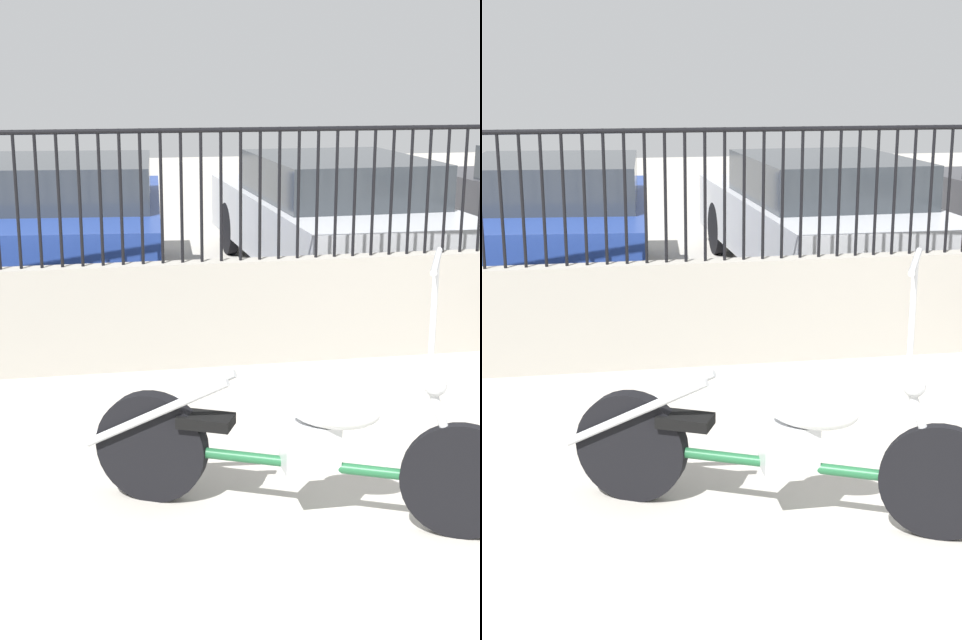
{
  "view_description": "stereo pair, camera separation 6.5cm",
  "coord_description": "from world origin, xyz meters",
  "views": [
    {
      "loc": [
        -2.85,
        -3.39,
        2.22
      ],
      "look_at": [
        -1.87,
        1.91,
        0.7
      ],
      "focal_mm": 50.0,
      "sensor_mm": 36.0,
      "label": 1
    },
    {
      "loc": [
        -2.79,
        -3.4,
        2.22
      ],
      "look_at": [
        -1.87,
        1.91,
        0.7
      ],
      "focal_mm": 50.0,
      "sensor_mm": 36.0,
      "label": 2
    }
  ],
  "objects": [
    {
      "name": "fence_railing",
      "position": [
        -0.0,
        3.16,
        1.43
      ],
      "size": [
        9.94,
        0.04,
        0.99
      ],
      "color": "black",
      "rests_on": "low_wall"
    },
    {
      "name": "low_wall",
      "position": [
        0.0,
        3.16,
        0.41
      ],
      "size": [
        9.94,
        0.18,
        0.82
      ],
      "color": "#9E998E",
      "rests_on": "ground_plane"
    },
    {
      "name": "car_silver",
      "position": [
        -0.09,
        5.93,
        0.68
      ],
      "size": [
        1.96,
        4.65,
        1.33
      ],
      "rotation": [
        0.0,
        0.0,
        1.61
      ],
      "color": "black",
      "rests_on": "ground_plane"
    },
    {
      "name": "car_blue",
      "position": [
        -2.9,
        5.81,
        0.7
      ],
      "size": [
        2.16,
        4.22,
        1.36
      ],
      "rotation": [
        0.0,
        0.0,
        1.48
      ],
      "color": "black",
      "rests_on": "ground_plane"
    },
    {
      "name": "motorcycle_green",
      "position": [
        -1.88,
        0.67,
        0.39
      ],
      "size": [
        2.07,
        1.08,
        1.4
      ],
      "rotation": [
        0.0,
        0.0,
        -0.44
      ],
      "color": "black",
      "rests_on": "ground_plane"
    }
  ]
}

